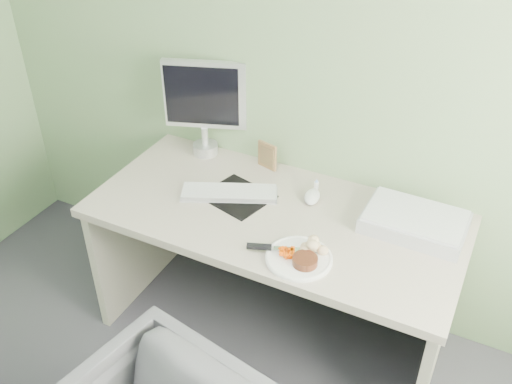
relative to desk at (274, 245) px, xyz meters
The scene contains 14 objects.
wall_back 0.89m from the desk, 90.00° to the left, with size 3.50×3.50×0.00m, color #70885F.
desk is the anchor object (origin of this frame).
plate 0.37m from the desk, 47.79° to the right, with size 0.26×0.26×0.01m, color white.
steak 0.42m from the desk, 46.43° to the right, with size 0.10×0.10×0.03m, color black.
potato_pile 0.38m from the desk, 36.80° to the right, with size 0.10×0.08×0.06m, color tan.
carrot_heap 0.36m from the desk, 56.18° to the right, with size 0.06×0.05×0.04m, color #FF5305.
steak_knife 0.34m from the desk, 69.57° to the right, with size 0.24×0.11×0.02m.
mousepad 0.27m from the desk, behind, with size 0.27×0.24×0.00m, color black.
keyboard 0.31m from the desk, behind, with size 0.42×0.12×0.02m, color white.
computer_mouse 0.28m from the desk, 54.48° to the left, with size 0.07×0.12×0.04m, color white.
photo_frame 0.44m from the desk, 120.88° to the left, with size 0.11×0.01×0.13m, color olive.
eyedrop_bottle 0.33m from the desk, 67.78° to the left, with size 0.02×0.02×0.06m.
scanner 0.62m from the desk, 15.46° to the left, with size 0.41×0.27×0.06m, color #A2A3A8.
monitor 0.75m from the desk, 148.96° to the left, with size 0.39×0.17×0.48m.
Camera 1 is at (0.80, -0.16, 2.19)m, focal length 40.00 mm.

